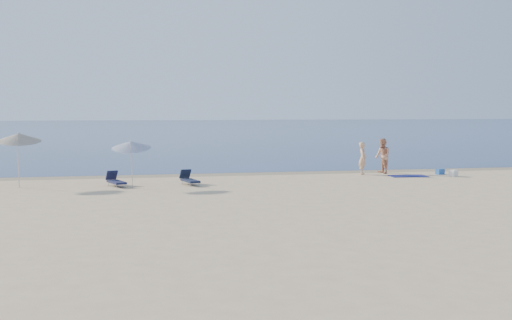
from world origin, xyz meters
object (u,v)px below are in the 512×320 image
Objects in this scene: person_left at (363,158)px; blue_cooler at (440,172)px; person_right at (383,156)px; umbrella_near at (131,145)px.

person_left is 4.08m from blue_cooler.
umbrella_near is at bearing -76.91° from person_right.
blue_cooler is (2.71, -1.12, -0.78)m from person_right.
blue_cooler is at bearing -80.53° from person_left.
person_right reaches higher than blue_cooler.
person_left is at bearing 24.70° from umbrella_near.
person_left is 0.76× the size of umbrella_near.
person_left is at bearing 150.98° from blue_cooler.
person_left is 1.28m from person_right.
person_left is 0.91× the size of person_right.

